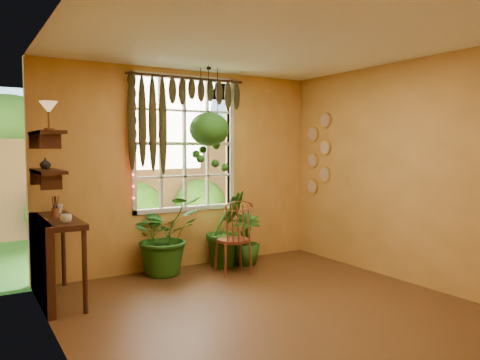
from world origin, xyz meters
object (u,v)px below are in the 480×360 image
object	(u,v)px
potted_plant_left	(164,235)
counter_ledge	(46,251)
windsor_chair	(234,249)
hanging_basket	(209,132)
potted_plant_mid	(226,229)

from	to	relation	value
potted_plant_left	counter_ledge	bearing A→B (deg)	-164.30
windsor_chair	hanging_basket	bearing A→B (deg)	131.52
counter_ledge	potted_plant_mid	xyz separation A→B (m)	(2.38, 0.35, -0.02)
counter_ledge	hanging_basket	world-z (taller)	hanging_basket
counter_ledge	hanging_basket	xyz separation A→B (m)	(2.08, 0.27, 1.30)
windsor_chair	counter_ledge	bearing A→B (deg)	-172.16
potted_plant_left	hanging_basket	xyz separation A→B (m)	(0.59, -0.15, 1.34)
counter_ledge	potted_plant_left	xyz separation A→B (m)	(1.49, 0.42, -0.04)
potted_plant_mid	hanging_basket	world-z (taller)	hanging_basket
windsor_chair	potted_plant_left	size ratio (longest dim) A/B	1.08
counter_ledge	windsor_chair	bearing A→B (deg)	-0.83
potted_plant_mid	counter_ledge	bearing A→B (deg)	-171.74
counter_ledge	windsor_chair	world-z (taller)	windsor_chair
potted_plant_left	hanging_basket	world-z (taller)	hanging_basket
potted_plant_left	hanging_basket	bearing A→B (deg)	-13.92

